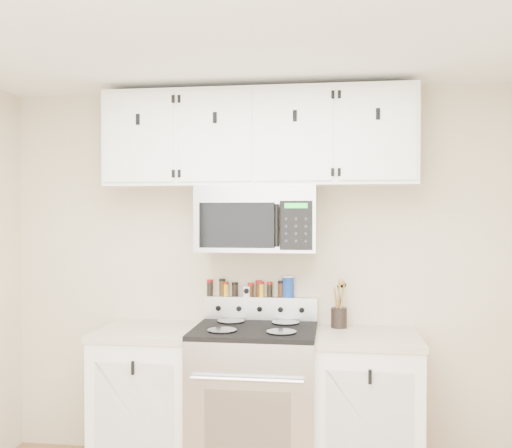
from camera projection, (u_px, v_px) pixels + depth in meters
The scene contains 19 objects.
back_wall at pixel (261, 274), 3.88m from camera, with size 3.50×0.01×2.50m, color #B7AE89.
range at pixel (255, 401), 3.57m from camera, with size 0.76×0.65×1.10m.
base_cabinet_left at pixel (150, 399), 3.69m from camera, with size 0.64×0.62×0.92m.
base_cabinet_right at pixel (366, 408), 3.51m from camera, with size 0.64×0.62×0.92m.
microwave at pixel (258, 219), 3.68m from camera, with size 0.76×0.44×0.42m.
upper_cabinets at pixel (258, 138), 3.70m from camera, with size 2.00×0.35×0.62m.
utensil_crock at pixel (339, 316), 3.70m from camera, with size 0.10×0.10×0.30m.
kitchen_timer at pixel (247, 291), 3.86m from camera, with size 0.06×0.05×0.07m, color white.
salt_canister at pixel (288, 286), 3.82m from camera, with size 0.08×0.08×0.15m.
spice_jar_0 at pixel (210, 288), 3.89m from camera, with size 0.04×0.04×0.11m.
spice_jar_1 at pixel (222, 287), 3.88m from camera, with size 0.04×0.04×0.12m.
spice_jar_2 at pixel (226, 289), 3.87m from camera, with size 0.04×0.04×0.10m.
spice_jar_3 at pixel (235, 289), 3.87m from camera, with size 0.04×0.04×0.10m.
spice_jar_4 at pixel (251, 290), 3.85m from camera, with size 0.04×0.04×0.09m.
spice_jar_5 at pixel (259, 288), 3.84m from camera, with size 0.04×0.04×0.11m.
spice_jar_6 at pixel (261, 289), 3.84m from camera, with size 0.04×0.04×0.10m.
spice_jar_7 at pixel (270, 289), 3.83m from camera, with size 0.04×0.04×0.10m.
spice_jar_8 at pixel (281, 289), 3.82m from camera, with size 0.04×0.04×0.11m.
spice_jar_9 at pixel (291, 291), 3.82m from camera, with size 0.04×0.04×0.09m.
Camera 1 is at (0.48, -2.09, 1.66)m, focal length 40.00 mm.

